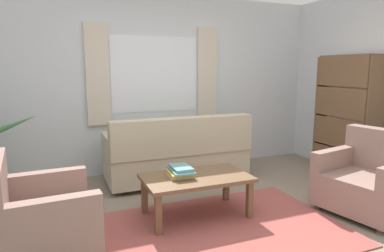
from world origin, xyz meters
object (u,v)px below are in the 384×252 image
object	(u,v)px
armchair_left	(34,220)
book_stack_on_table	(181,172)
couch	(178,155)
bookshelf	(346,117)
armchair_right	(369,180)
coffee_table	(196,181)

from	to	relation	value
armchair_left	book_stack_on_table	size ratio (longest dim) A/B	2.71
couch	bookshelf	xyz separation A→B (m)	(2.23, -0.73, 0.51)
couch	armchair_left	distance (m)	2.26
couch	armchair_right	xyz separation A→B (m)	(1.58, -1.73, -0.01)
armchair_right	book_stack_on_table	distance (m)	2.04
armchair_left	armchair_right	size ratio (longest dim) A/B	0.91
coffee_table	bookshelf	bearing A→B (deg)	9.67
coffee_table	armchair_left	bearing A→B (deg)	-168.39
coffee_table	bookshelf	world-z (taller)	bookshelf
bookshelf	couch	bearing A→B (deg)	71.89
armchair_left	coffee_table	xyz separation A→B (m)	(1.53, 0.31, 0.03)
coffee_table	book_stack_on_table	world-z (taller)	book_stack_on_table
bookshelf	book_stack_on_table	bearing A→B (deg)	98.04
couch	armchair_right	bearing A→B (deg)	132.37
armchair_left	bookshelf	xyz separation A→B (m)	(3.96, 0.73, 0.52)
couch	book_stack_on_table	bearing A→B (deg)	72.05
armchair_right	bookshelf	world-z (taller)	bookshelf
armchair_left	bookshelf	distance (m)	4.06
coffee_table	bookshelf	distance (m)	2.52
coffee_table	book_stack_on_table	size ratio (longest dim) A/B	3.33
book_stack_on_table	couch	bearing A→B (deg)	72.05
couch	book_stack_on_table	size ratio (longest dim) A/B	5.74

